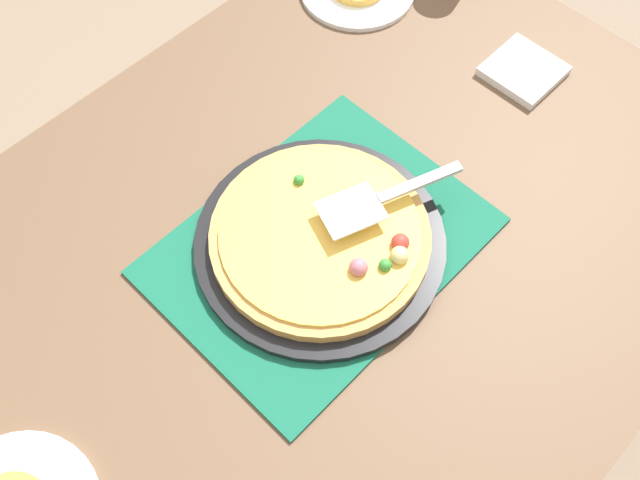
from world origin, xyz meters
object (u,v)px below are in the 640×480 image
pizza_server (380,199)px  napkin_stack (523,71)px  pizza_pan (320,242)px  pizza (322,236)px

pizza_server → napkin_stack: size_ratio=1.92×
pizza_pan → pizza: pizza is taller
napkin_stack → pizza: bearing=178.9°
pizza_server → napkin_stack: 0.41m
pizza_server → napkin_stack: (0.41, 0.02, -0.06)m
pizza → pizza_server: (0.09, -0.03, 0.04)m
pizza_pan → napkin_stack: 0.50m
pizza_pan → napkin_stack: bearing=-1.4°
pizza_pan → pizza: size_ratio=1.15×
napkin_stack → pizza_server: bearing=-177.0°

